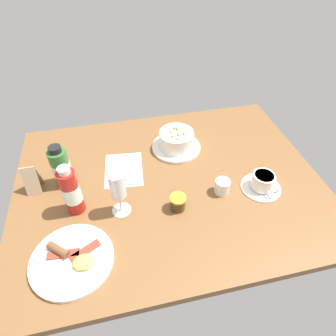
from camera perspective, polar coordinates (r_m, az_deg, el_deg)
The scene contains 11 objects.
ground_plane at distance 104.49cm, azimuth 0.21°, elevation -3.11°, with size 110.00×84.00×3.00cm, color brown.
porridge_bowl at distance 114.47cm, azimuth 1.69°, elevation 5.53°, with size 19.77×19.77×8.76cm.
cutlery_setting at distance 108.22cm, azimuth -8.94°, elevation -0.42°, with size 15.71×19.67×0.90cm.
coffee_cup at distance 104.24cm, azimuth 18.48°, elevation -2.78°, with size 14.03×14.03×6.36cm.
creamer_jug at distance 99.45cm, azimuth 10.83°, elevation -3.68°, with size 6.16×5.16×5.84cm.
wine_glass at distance 87.39cm, azimuth -10.12°, elevation -3.89°, with size 6.29×6.29×16.70cm.
jam_jar at distance 93.04cm, azimuth 1.91°, elevation -6.99°, with size 5.29×5.29×5.38cm.
sauce_bottle_red at distance 93.17cm, azimuth -18.90°, elevation -4.53°, with size 5.72×5.72×18.81cm.
sauce_bottle_green at distance 104.10cm, azimuth -20.71°, elevation 0.13°, with size 6.42×6.42×16.65cm.
breakfast_plate at distance 88.02cm, azimuth -18.68°, elevation -17.07°, with size 23.44×23.44×3.70cm.
menu_card at distance 107.63cm, azimuth -25.80°, elevation -1.92°, with size 4.96×6.14×10.43cm.
Camera 1 is at (16.06, 69.68, 74.68)cm, focal length 30.25 mm.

